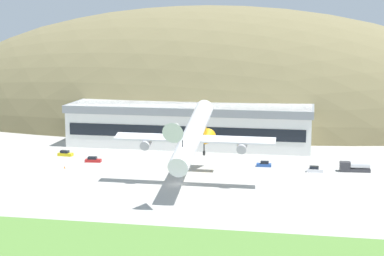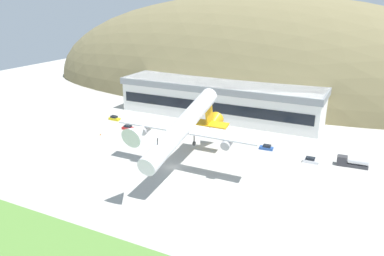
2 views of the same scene
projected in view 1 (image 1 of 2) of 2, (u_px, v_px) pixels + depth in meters
name	position (u px, v px, depth m)	size (l,w,h in m)	color
ground_plane	(178.00, 184.00, 154.05)	(328.53, 328.53, 0.00)	#ADAAA3
grass_strip_foreground	(121.00, 252.00, 108.78)	(295.68, 29.59, 0.08)	#568438
hill_backdrop	(207.00, 123.00, 245.95)	(229.17, 82.00, 89.19)	olive
terminal_building	(190.00, 122.00, 200.53)	(76.28, 20.11, 13.10)	white
cargo_airplane	(193.00, 135.00, 150.37)	(38.36, 44.65, 15.04)	silver
service_car_0	(93.00, 160.00, 178.31)	(4.57, 2.19, 1.48)	#B21E1E
service_car_1	(264.00, 164.00, 172.80)	(4.03, 1.93, 1.46)	#264C99
service_car_2	(65.00, 154.00, 186.37)	(4.42, 2.04, 1.61)	gold
service_car_3	(315.00, 170.00, 166.46)	(4.28, 1.82, 1.57)	silver
fuel_truck	(355.00, 166.00, 166.74)	(7.96, 2.65, 3.05)	#333338
traffic_cone_0	(65.00, 167.00, 170.84)	(0.52, 0.52, 0.58)	orange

